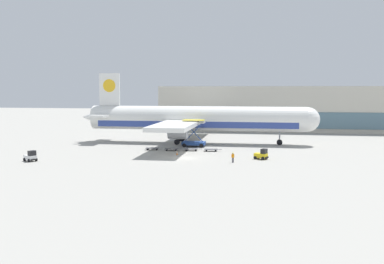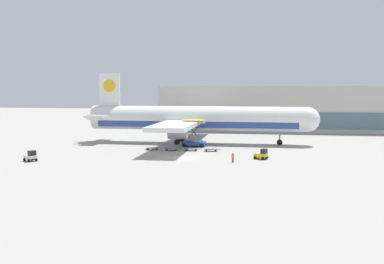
% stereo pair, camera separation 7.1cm
% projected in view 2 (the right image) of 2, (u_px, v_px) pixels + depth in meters
% --- Properties ---
extents(ground_plane, '(400.00, 400.00, 0.00)m').
position_uv_depth(ground_plane, '(185.00, 158.00, 81.24)').
color(ground_plane, '#9E9B93').
extents(terminal_building, '(90.00, 18.20, 14.00)m').
position_uv_depth(terminal_building, '(303.00, 109.00, 135.38)').
color(terminal_building, '#BCB7A8').
rests_on(terminal_building, ground_plane).
extents(airplane_main, '(58.04, 48.01, 17.00)m').
position_uv_depth(airplane_main, '(193.00, 119.00, 103.22)').
color(airplane_main, white).
rests_on(airplane_main, ground_plane).
extents(scissor_lift_loader, '(5.21, 3.37, 6.15)m').
position_uv_depth(scissor_lift_loader, '(194.00, 137.00, 97.39)').
color(scissor_lift_loader, '#284C99').
rests_on(scissor_lift_loader, ground_plane).
extents(baggage_tug_foreground, '(2.82, 2.54, 2.00)m').
position_uv_depth(baggage_tug_foreground, '(31.00, 157.00, 77.67)').
color(baggage_tug_foreground, silver).
rests_on(baggage_tug_foreground, ground_plane).
extents(baggage_tug_mid, '(2.81, 2.44, 2.00)m').
position_uv_depth(baggage_tug_mid, '(262.00, 155.00, 79.98)').
color(baggage_tug_mid, yellow).
rests_on(baggage_tug_mid, ground_plane).
extents(baggage_dolly_lead, '(3.77, 1.84, 0.48)m').
position_uv_depth(baggage_dolly_lead, '(152.00, 148.00, 92.27)').
color(baggage_dolly_lead, '#56565B').
rests_on(baggage_dolly_lead, ground_plane).
extents(baggage_dolly_second, '(3.77, 1.84, 0.48)m').
position_uv_depth(baggage_dolly_second, '(171.00, 149.00, 91.17)').
color(baggage_dolly_second, '#56565B').
rests_on(baggage_dolly_second, ground_plane).
extents(baggage_dolly_third, '(3.77, 1.84, 0.48)m').
position_uv_depth(baggage_dolly_third, '(191.00, 149.00, 90.96)').
color(baggage_dolly_third, '#56565B').
rests_on(baggage_dolly_third, ground_plane).
extents(baggage_dolly_trail, '(3.77, 1.84, 0.48)m').
position_uv_depth(baggage_dolly_trail, '(211.00, 149.00, 90.30)').
color(baggage_dolly_trail, '#56565B').
rests_on(baggage_dolly_trail, ground_plane).
extents(ground_crew_near, '(0.49, 0.38, 1.84)m').
position_uv_depth(ground_crew_near, '(233.00, 157.00, 76.22)').
color(ground_crew_near, black).
rests_on(ground_crew_near, ground_plane).
extents(traffic_cone_near, '(0.40, 0.40, 0.70)m').
position_uv_depth(traffic_cone_near, '(177.00, 153.00, 85.26)').
color(traffic_cone_near, black).
rests_on(traffic_cone_near, ground_plane).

